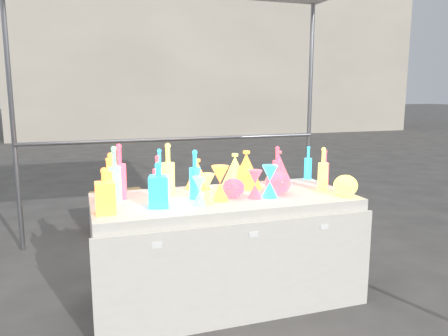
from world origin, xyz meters
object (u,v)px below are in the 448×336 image
object	(u,v)px
display_table	(224,248)
decanter_0	(105,191)
bottle_0	(108,176)
lampshade_0	(198,174)
cardboard_box_closed	(119,211)

from	to	relation	value
display_table	decanter_0	world-z (taller)	decanter_0
bottle_0	decanter_0	bearing A→B (deg)	-95.88
display_table	bottle_0	size ratio (longest dim) A/B	6.93
decanter_0	lampshade_0	size ratio (longest dim) A/B	1.23
display_table	cardboard_box_closed	xyz separation A→B (m)	(-0.57, 1.87, -0.17)
cardboard_box_closed	bottle_0	distance (m)	1.70
display_table	cardboard_box_closed	world-z (taller)	display_table
bottle_0	lampshade_0	size ratio (longest dim) A/B	1.17
decanter_0	lampshade_0	xyz separation A→B (m)	(0.70, 0.48, -0.03)
display_table	decanter_0	bearing A→B (deg)	-167.08
cardboard_box_closed	display_table	bearing A→B (deg)	-80.89
bottle_0	decanter_0	world-z (taller)	decanter_0
cardboard_box_closed	decanter_0	bearing A→B (deg)	-104.59
lampshade_0	decanter_0	bearing A→B (deg)	-156.63
cardboard_box_closed	lampshade_0	world-z (taller)	lampshade_0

